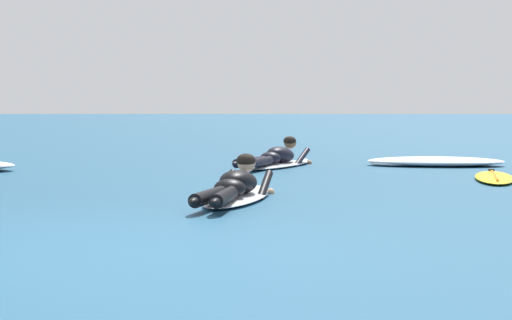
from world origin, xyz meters
TOP-DOWN VIEW (x-y plane):
  - ground_plane at (0.00, 10.00)m, footprint 120.00×120.00m
  - surfer_near at (0.91, 3.14)m, footprint 0.97×2.50m
  - surfer_far at (1.47, 8.09)m, footprint 1.49×2.57m
  - drifting_surfboard at (4.43, 5.81)m, footprint 0.95×2.13m
  - whitewater_mid_left at (4.15, 8.40)m, footprint 2.38×1.26m

SIDE VIEW (x-z plane):
  - ground_plane at x=0.00m, z-range 0.00..0.00m
  - drifting_surfboard at x=4.43m, z-range -0.05..0.11m
  - whitewater_mid_left at x=4.15m, z-range -0.01..0.15m
  - surfer_far at x=1.47m, z-range -0.14..0.41m
  - surfer_near at x=0.91m, z-range -0.13..0.41m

